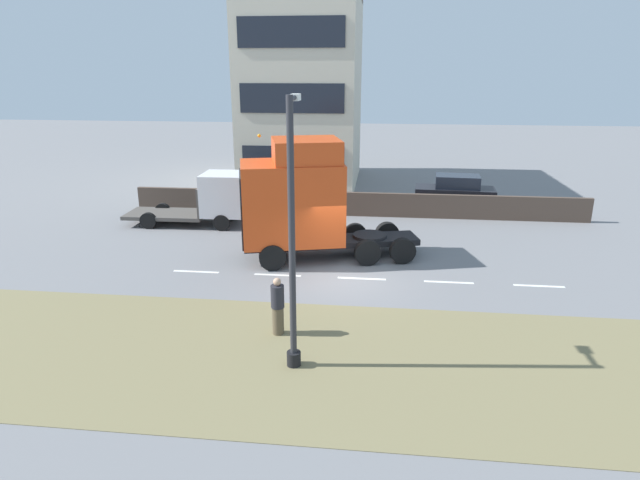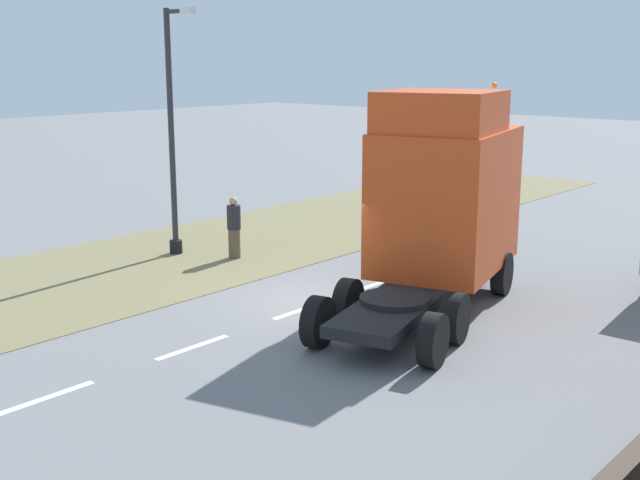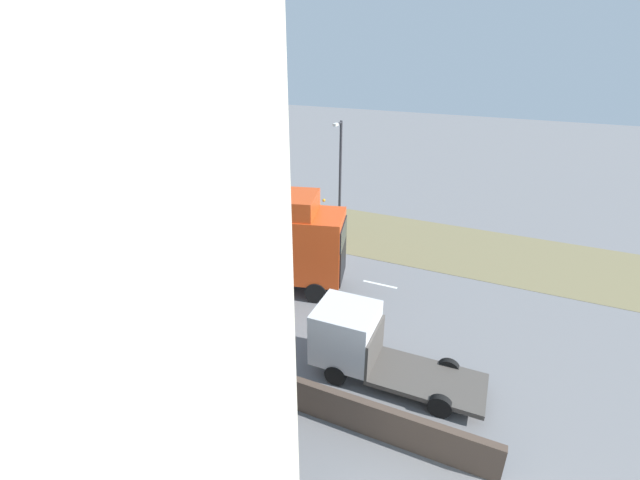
# 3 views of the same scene
# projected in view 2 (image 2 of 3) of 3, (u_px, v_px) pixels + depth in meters

# --- Properties ---
(ground_plane) EXTENTS (120.00, 120.00, 0.00)m
(ground_plane) POSITION_uv_depth(u_px,v_px,m) (322.00, 303.00, 18.74)
(ground_plane) COLOR slate
(ground_plane) RESTS_ON ground
(grass_verge) EXTENTS (7.00, 44.00, 0.01)m
(grass_verge) POSITION_uv_depth(u_px,v_px,m) (161.00, 261.00, 22.58)
(grass_verge) COLOR olive
(grass_verge) RESTS_ON ground
(lane_markings) EXTENTS (0.16, 14.60, 0.00)m
(lane_markings) POSITION_uv_depth(u_px,v_px,m) (301.00, 310.00, 18.23)
(lane_markings) COLOR white
(lane_markings) RESTS_ON ground
(lorry_cab) EXTENTS (4.28, 7.49, 5.03)m
(lorry_cab) POSITION_uv_depth(u_px,v_px,m) (443.00, 198.00, 18.37)
(lorry_cab) COLOR black
(lorry_cab) RESTS_ON ground
(lamp_post) EXTENTS (1.30, 0.37, 6.92)m
(lamp_post) POSITION_uv_depth(u_px,v_px,m) (173.00, 146.00, 22.69)
(lamp_post) COLOR black
(lamp_post) RESTS_ON ground
(pedestrian) EXTENTS (0.39, 0.39, 1.77)m
(pedestrian) POSITION_uv_depth(u_px,v_px,m) (234.00, 228.00, 22.69)
(pedestrian) COLOR brown
(pedestrian) RESTS_ON ground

